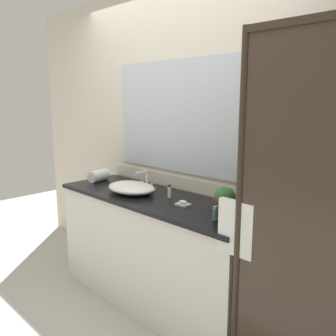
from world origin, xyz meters
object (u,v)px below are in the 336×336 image
potted_plant (225,199)px  amenity_bottle_conditioner (215,213)px  sink_basin (131,188)px  faucet (146,183)px  rolled_towel_near_edge (99,176)px  soap_dish (183,203)px  amenity_bottle_shampoo (169,192)px

potted_plant → amenity_bottle_conditioner: size_ratio=1.94×
sink_basin → faucet: size_ratio=2.58×
rolled_towel_near_edge → faucet: bearing=11.6°
faucet → soap_dish: faucet is taller
soap_dish → faucet: bearing=166.9°
faucet → soap_dish: 0.55m
amenity_bottle_conditioner → sink_basin: bearing=176.2°
faucet → amenity_bottle_conditioner: bearing=-13.9°
sink_basin → amenity_bottle_conditioner: (0.89, -0.06, 0.00)m
sink_basin → soap_dish: 0.53m
sink_basin → potted_plant: (0.85, 0.10, 0.06)m
faucet → amenity_bottle_conditioner: size_ratio=1.86×
potted_plant → rolled_towel_near_edge: bearing=-177.9°
rolled_towel_near_edge → potted_plant: bearing=2.1°
sink_basin → potted_plant: potted_plant is taller
potted_plant → faucet: bearing=176.0°
amenity_bottle_conditioner → amenity_bottle_shampoo: bearing=163.0°
potted_plant → sink_basin: bearing=-173.0°
sink_basin → soap_dish: size_ratio=4.39×
faucet → potted_plant: (0.85, -0.06, 0.04)m
amenity_bottle_conditioner → amenity_bottle_shampoo: amenity_bottle_shampoo is taller
amenity_bottle_conditioner → rolled_towel_near_edge: (-1.43, 0.11, 0.01)m
faucet → potted_plant: 0.85m
potted_plant → soap_dish: size_ratio=1.77×
faucet → amenity_bottle_shampoo: 0.32m
potted_plant → amenity_bottle_shampoo: potted_plant is taller
potted_plant → amenity_bottle_shampoo: 0.53m
potted_plant → amenity_bottle_conditioner: 0.18m
soap_dish → rolled_towel_near_edge: size_ratio=0.52×
rolled_towel_near_edge → soap_dish: bearing=-0.8°
faucet → rolled_towel_near_edge: bearing=-168.4°
amenity_bottle_conditioner → amenity_bottle_shampoo: size_ratio=0.92×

